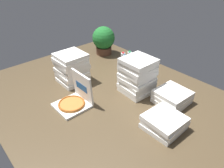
{
  "coord_description": "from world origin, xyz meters",
  "views": [
    {
      "loc": [
        1.54,
        -1.32,
        1.5
      ],
      "look_at": [
        -0.05,
        0.1,
        0.14
      ],
      "focal_mm": 33.66,
      "sensor_mm": 36.0,
      "label": 1
    }
  ],
  "objects_px": {
    "pizza_stack_left_mid": "(72,68)",
    "pizza_stack_left_far": "(164,122)",
    "open_pizza_box": "(75,99)",
    "water_bottle_2": "(125,63)",
    "pizza_stack_center_near": "(172,97)",
    "water_bottle_0": "(133,63)",
    "water_bottle_3": "(128,66)",
    "potted_plant": "(104,40)",
    "pizza_stack_center_far": "(137,76)",
    "water_bottle_4": "(129,59)",
    "water_bottle_1": "(123,60)"
  },
  "relations": [
    {
      "from": "pizza_stack_center_near",
      "to": "potted_plant",
      "type": "distance_m",
      "value": 1.62
    },
    {
      "from": "pizza_stack_center_near",
      "to": "pizza_stack_center_far",
      "type": "relative_size",
      "value": 0.84
    },
    {
      "from": "open_pizza_box",
      "to": "water_bottle_4",
      "type": "bearing_deg",
      "value": 103.51
    },
    {
      "from": "open_pizza_box",
      "to": "potted_plant",
      "type": "height_order",
      "value": "potted_plant"
    },
    {
      "from": "pizza_stack_left_mid",
      "to": "potted_plant",
      "type": "relative_size",
      "value": 0.85
    },
    {
      "from": "open_pizza_box",
      "to": "pizza_stack_center_far",
      "type": "height_order",
      "value": "pizza_stack_center_far"
    },
    {
      "from": "pizza_stack_center_near",
      "to": "water_bottle_4",
      "type": "relative_size",
      "value": 1.6
    },
    {
      "from": "water_bottle_3",
      "to": "potted_plant",
      "type": "relative_size",
      "value": 0.5
    },
    {
      "from": "open_pizza_box",
      "to": "potted_plant",
      "type": "xyz_separation_m",
      "value": [
        -0.88,
        1.16,
        0.17
      ]
    },
    {
      "from": "open_pizza_box",
      "to": "potted_plant",
      "type": "distance_m",
      "value": 1.47
    },
    {
      "from": "water_bottle_4",
      "to": "water_bottle_3",
      "type": "bearing_deg",
      "value": -50.73
    },
    {
      "from": "open_pizza_box",
      "to": "water_bottle_1",
      "type": "distance_m",
      "value": 1.12
    },
    {
      "from": "water_bottle_4",
      "to": "pizza_stack_center_far",
      "type": "bearing_deg",
      "value": -38.37
    },
    {
      "from": "water_bottle_4",
      "to": "pizza_stack_center_near",
      "type": "bearing_deg",
      "value": -17.11
    },
    {
      "from": "water_bottle_2",
      "to": "water_bottle_3",
      "type": "xyz_separation_m",
      "value": [
        0.11,
        -0.05,
        0.0
      ]
    },
    {
      "from": "pizza_stack_center_far",
      "to": "water_bottle_2",
      "type": "height_order",
      "value": "pizza_stack_center_far"
    },
    {
      "from": "pizza_stack_left_mid",
      "to": "pizza_stack_left_far",
      "type": "distance_m",
      "value": 1.38
    },
    {
      "from": "water_bottle_0",
      "to": "potted_plant",
      "type": "distance_m",
      "value": 0.75
    },
    {
      "from": "pizza_stack_center_far",
      "to": "water_bottle_1",
      "type": "relative_size",
      "value": 1.91
    },
    {
      "from": "pizza_stack_left_far",
      "to": "pizza_stack_center_far",
      "type": "xyz_separation_m",
      "value": [
        -0.63,
        0.29,
        0.15
      ]
    },
    {
      "from": "pizza_stack_center_near",
      "to": "water_bottle_0",
      "type": "relative_size",
      "value": 1.6
    },
    {
      "from": "pizza_stack_left_far",
      "to": "pizza_stack_left_mid",
      "type": "bearing_deg",
      "value": -172.58
    },
    {
      "from": "pizza_stack_left_far",
      "to": "water_bottle_2",
      "type": "relative_size",
      "value": 1.57
    },
    {
      "from": "pizza_stack_center_near",
      "to": "pizza_stack_left_mid",
      "type": "distance_m",
      "value": 1.32
    },
    {
      "from": "open_pizza_box",
      "to": "pizza_stack_center_near",
      "type": "relative_size",
      "value": 1.01
    },
    {
      "from": "open_pizza_box",
      "to": "water_bottle_2",
      "type": "height_order",
      "value": "open_pizza_box"
    },
    {
      "from": "water_bottle_3",
      "to": "water_bottle_4",
      "type": "relative_size",
      "value": 1.0
    },
    {
      "from": "pizza_stack_left_mid",
      "to": "water_bottle_0",
      "type": "distance_m",
      "value": 0.9
    },
    {
      "from": "pizza_stack_left_far",
      "to": "water_bottle_3",
      "type": "height_order",
      "value": "water_bottle_3"
    },
    {
      "from": "water_bottle_2",
      "to": "potted_plant",
      "type": "xyz_separation_m",
      "value": [
        -0.65,
        0.14,
        0.14
      ]
    },
    {
      "from": "open_pizza_box",
      "to": "water_bottle_2",
      "type": "xyz_separation_m",
      "value": [
        -0.23,
        1.02,
        0.03
      ]
    },
    {
      "from": "water_bottle_0",
      "to": "water_bottle_2",
      "type": "xyz_separation_m",
      "value": [
        -0.09,
        -0.09,
        0.0
      ]
    },
    {
      "from": "pizza_stack_center_near",
      "to": "pizza_stack_left_mid",
      "type": "height_order",
      "value": "pizza_stack_left_mid"
    },
    {
      "from": "pizza_stack_left_far",
      "to": "water_bottle_2",
      "type": "xyz_separation_m",
      "value": [
        -1.13,
        0.58,
        0.04
      ]
    },
    {
      "from": "open_pizza_box",
      "to": "pizza_stack_left_mid",
      "type": "relative_size",
      "value": 0.94
    },
    {
      "from": "pizza_stack_left_mid",
      "to": "water_bottle_3",
      "type": "bearing_deg",
      "value": 64.07
    },
    {
      "from": "water_bottle_4",
      "to": "open_pizza_box",
      "type": "bearing_deg",
      "value": -76.49
    },
    {
      "from": "pizza_stack_center_far",
      "to": "potted_plant",
      "type": "relative_size",
      "value": 0.96
    },
    {
      "from": "water_bottle_4",
      "to": "potted_plant",
      "type": "relative_size",
      "value": 0.5
    },
    {
      "from": "pizza_stack_left_far",
      "to": "potted_plant",
      "type": "xyz_separation_m",
      "value": [
        -1.78,
        0.72,
        0.18
      ]
    },
    {
      "from": "water_bottle_4",
      "to": "potted_plant",
      "type": "bearing_deg",
      "value": -179.2
    },
    {
      "from": "water_bottle_2",
      "to": "pizza_stack_left_mid",
      "type": "bearing_deg",
      "value": -107.26
    },
    {
      "from": "pizza_stack_center_near",
      "to": "water_bottle_0",
      "type": "bearing_deg",
      "value": 163.94
    },
    {
      "from": "pizza_stack_left_far",
      "to": "water_bottle_4",
      "type": "height_order",
      "value": "water_bottle_4"
    },
    {
      "from": "pizza_stack_left_mid",
      "to": "pizza_stack_left_far",
      "type": "relative_size",
      "value": 1.09
    },
    {
      "from": "water_bottle_2",
      "to": "potted_plant",
      "type": "height_order",
      "value": "potted_plant"
    },
    {
      "from": "water_bottle_0",
      "to": "water_bottle_4",
      "type": "relative_size",
      "value": 1.0
    },
    {
      "from": "pizza_stack_left_far",
      "to": "water_bottle_2",
      "type": "bearing_deg",
      "value": 153.07
    },
    {
      "from": "water_bottle_3",
      "to": "water_bottle_1",
      "type": "bearing_deg",
      "value": 153.66
    },
    {
      "from": "pizza_stack_center_far",
      "to": "pizza_stack_left_mid",
      "type": "bearing_deg",
      "value": -147.76
    }
  ]
}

